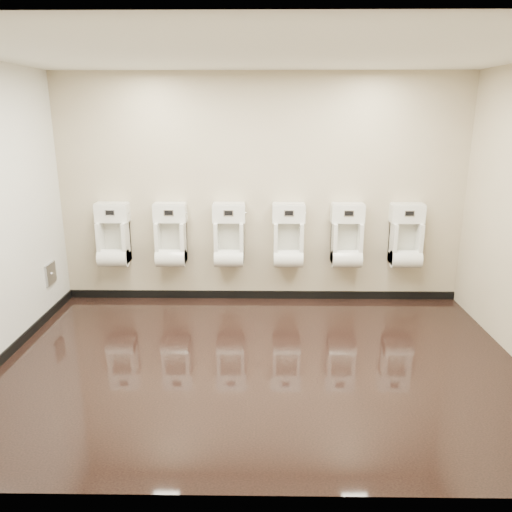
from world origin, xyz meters
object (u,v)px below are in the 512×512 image
Objects in this scene: access_panel at (51,274)px; urinal_2 at (229,240)px; urinal_0 at (113,239)px; urinal_3 at (288,240)px; urinal_5 at (406,240)px; urinal_1 at (171,240)px; urinal_4 at (347,240)px.

access_panel is 0.33× the size of urinal_2.
urinal_3 is (2.17, 0.00, 0.00)m from urinal_0.
access_panel is 2.15m from urinal_2.
urinal_2 is 1.00× the size of urinal_3.
urinal_3 is at bearing 180.00° from urinal_5.
access_panel is 2.87m from urinal_3.
urinal_5 is at bearing 0.00° from urinal_3.
urinal_2 is at bearing 180.00° from urinal_3.
urinal_0 is (0.65, 0.41, 0.31)m from access_panel.
urinal_1 is 1.00× the size of urinal_2.
urinal_2 reaches higher than access_panel.
urinal_1 is at bearing 16.87° from access_panel.
urinal_4 is at bearing 0.00° from urinal_2.
urinal_3 is at bearing 0.00° from urinal_1.
urinal_1 is 1.00× the size of urinal_4.
urinal_0 is 1.44m from urinal_2.
urinal_4 is at bearing 0.00° from urinal_3.
urinal_1 is 1.45m from urinal_3.
urinal_0 reaches higher than access_panel.
access_panel is 1.46m from urinal_1.
urinal_0 and urinal_4 have the same top height.
urinal_5 is (2.90, 0.00, 0.00)m from urinal_1.
urinal_0 and urinal_5 have the same top height.
urinal_4 is (3.54, 0.41, 0.31)m from access_panel.
urinal_2 and urinal_5 have the same top height.
urinal_0 is at bearing 32.48° from access_panel.
urinal_3 is at bearing 0.00° from urinal_0.
urinal_1 is (1.36, 0.41, 0.31)m from access_panel.
urinal_3 is at bearing 0.00° from urinal_2.
urinal_4 is (2.17, 0.00, 0.00)m from urinal_1.
urinal_3 is (2.82, 0.41, 0.31)m from access_panel.
urinal_1 and urinal_2 have the same top height.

